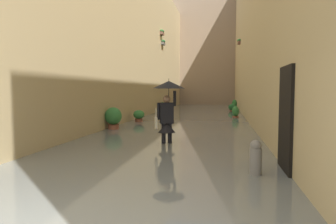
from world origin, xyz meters
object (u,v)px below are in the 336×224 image
object	(u,v)px
person_wading	(168,102)
potted_plant_far_right	(139,117)
potted_plant_near_left	(234,106)
potted_plant_far_left	(235,113)
potted_plant_mid_right	(113,119)
potted_plant_mid_left	(232,108)
potted_plant_near_right	(162,108)
mooring_bollard	(255,163)

from	to	relation	value
person_wading	potted_plant_far_right	bearing A→B (deg)	-66.78
person_wading	potted_plant_near_left	distance (m)	16.10
person_wading	potted_plant_far_right	world-z (taller)	person_wading
potted_plant_far_left	potted_plant_near_left	distance (m)	6.96
potted_plant_far_left	potted_plant_mid_right	world-z (taller)	potted_plant_mid_right
person_wading	potted_plant_mid_left	distance (m)	14.24
potted_plant_far_left	potted_plant_mid_right	xyz separation A→B (m)	(4.92, 6.17, 0.19)
potted_plant_mid_right	potted_plant_mid_left	distance (m)	12.29
potted_plant_near_left	potted_plant_mid_left	xyz separation A→B (m)	(0.21, 1.85, -0.09)
potted_plant_near_right	potted_plant_far_left	bearing A→B (deg)	145.48
potted_plant_mid_right	potted_plant_near_left	distance (m)	14.08
person_wading	mooring_bollard	world-z (taller)	person_wading
potted_plant_near_left	potted_plant_mid_right	bearing A→B (deg)	68.71
mooring_bollard	person_wading	bearing A→B (deg)	-54.06
potted_plant_mid_left	person_wading	bearing A→B (deg)	80.90
potted_plant_far_right	mooring_bollard	world-z (taller)	mooring_bollard
mooring_bollard	potted_plant_near_right	bearing A→B (deg)	-72.77
potted_plant_mid_left	mooring_bollard	size ratio (longest dim) A/B	0.87
potted_plant_near_right	potted_plant_mid_right	bearing A→B (deg)	89.50
potted_plant_mid_right	mooring_bollard	size ratio (longest dim) A/B	1.26
potted_plant_mid_right	potted_plant_far_right	distance (m)	2.93
potted_plant_near_left	mooring_bollard	bearing A→B (deg)	89.05
potted_plant_far_right	potted_plant_mid_left	size ratio (longest dim) A/B	1.05
person_wading	potted_plant_far_right	distance (m)	6.25
potted_plant_mid_right	potted_plant_mid_left	world-z (taller)	potted_plant_mid_right
potted_plant_mid_right	person_wading	bearing A→B (deg)	133.87
potted_plant_far_left	potted_plant_near_left	size ratio (longest dim) A/B	0.85
potted_plant_near_left	potted_plant_mid_left	world-z (taller)	potted_plant_near_left
person_wading	potted_plant_mid_right	distance (m)	3.91
potted_plant_near_right	potted_plant_mid_right	world-z (taller)	potted_plant_mid_right
potted_plant_near_right	mooring_bollard	xyz separation A→B (m)	(-4.72, 15.21, -0.05)
potted_plant_mid_right	potted_plant_far_right	world-z (taller)	potted_plant_mid_right
potted_plant_mid_right	mooring_bollard	world-z (taller)	potted_plant_mid_right
potted_plant_near_right	potted_plant_mid_right	xyz separation A→B (m)	(0.08, 9.49, 0.15)
potted_plant_far_left	potted_plant_near_right	world-z (taller)	potted_plant_near_right
potted_plant_near_left	potted_plant_far_right	bearing A→B (deg)	64.38
potted_plant_far_left	potted_plant_near_left	bearing A→B (deg)	-91.62
potted_plant_far_right	potted_plant_near_left	world-z (taller)	potted_plant_near_left
potted_plant_near_left	potted_plant_far_left	bearing A→B (deg)	88.38
potted_plant_far_right	mooring_bollard	distance (m)	9.78
person_wading	potted_plant_near_left	size ratio (longest dim) A/B	2.10
potted_plant_far_left	person_wading	bearing A→B (deg)	75.77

